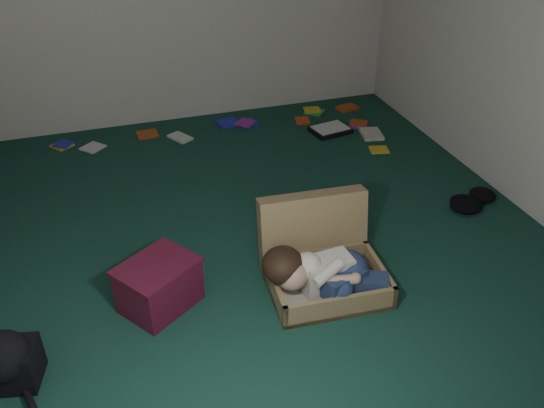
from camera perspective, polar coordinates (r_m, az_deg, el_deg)
floor at (r=4.21m, az=-0.63°, el=-2.99°), size 4.50×4.50×0.00m
wall_front at (r=1.84m, az=20.93°, el=-8.34°), size 4.50×0.00×4.50m
wall_right at (r=4.60m, az=24.72°, el=15.26°), size 0.00×4.50×4.50m
suitcase at (r=3.72m, az=4.89°, el=-5.46°), size 0.76×0.75×0.53m
person at (r=3.55m, az=5.08°, el=-6.76°), size 0.77×0.41×0.33m
maroon_bin at (r=3.58m, az=-11.15°, el=-7.88°), size 0.57×0.55×0.31m
backpack at (r=3.41m, az=-24.97°, el=-14.16°), size 0.49×0.42×0.25m
clothing_pile at (r=4.81m, az=19.40°, el=0.82°), size 0.46×0.40×0.13m
paper_tray at (r=5.73m, az=5.80°, el=7.33°), size 0.41×0.33×0.05m
book_scatter at (r=5.75m, az=-1.72°, el=7.40°), size 3.14×1.25×0.02m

